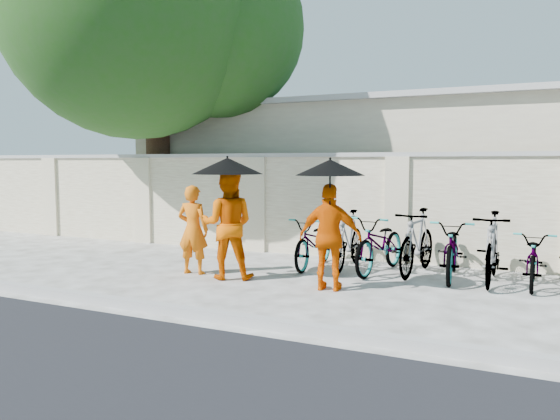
% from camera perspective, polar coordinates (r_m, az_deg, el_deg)
% --- Properties ---
extents(ground, '(80.00, 80.00, 0.00)m').
position_cam_1_polar(ground, '(8.59, -6.15, -7.76)').
color(ground, silver).
extents(kerb, '(40.00, 0.16, 0.12)m').
position_cam_1_polar(kerb, '(7.22, -13.32, -9.84)').
color(kerb, '#9C9C9C').
rests_on(kerb, ground).
extents(compound_wall, '(20.00, 0.30, 2.00)m').
position_cam_1_polar(compound_wall, '(10.91, 7.18, 0.27)').
color(compound_wall, '#F2EACB').
rests_on(compound_wall, ground).
extents(building_behind, '(14.00, 6.00, 3.20)m').
position_cam_1_polar(building_behind, '(14.34, 15.80, 3.65)').
color(building_behind, beige).
rests_on(building_behind, ground).
extents(shade_tree, '(6.70, 6.20, 8.20)m').
position_cam_1_polar(shade_tree, '(13.31, -13.51, 18.81)').
color(shade_tree, brown).
rests_on(shade_tree, ground).
extents(monk_left, '(0.59, 0.43, 1.51)m').
position_cam_1_polar(monk_left, '(9.36, -9.08, -2.04)').
color(monk_left, orange).
rests_on(monk_left, ground).
extents(monk_center, '(1.05, 0.93, 1.78)m').
position_cam_1_polar(monk_center, '(8.88, -5.48, -1.51)').
color(monk_center, '#D95300').
rests_on(monk_center, ground).
extents(parasol_center, '(1.14, 1.14, 0.96)m').
position_cam_1_polar(parasol_center, '(8.73, -5.52, 4.61)').
color(parasol_center, black).
rests_on(parasol_center, ground).
extents(monk_right, '(0.98, 0.52, 1.58)m').
position_cam_1_polar(monk_right, '(8.08, 5.26, -2.85)').
color(monk_right, '#D95000').
rests_on(monk_right, ground).
extents(parasol_right, '(1.01, 1.01, 1.04)m').
position_cam_1_polar(parasol_right, '(7.92, 5.26, 4.45)').
color(parasol_right, black).
rests_on(parasol_right, ground).
extents(bike_0, '(0.66, 1.76, 0.92)m').
position_cam_1_polar(bike_0, '(9.84, 3.62, -3.38)').
color(bike_0, '#8B8CA7').
rests_on(bike_0, ground).
extents(bike_1, '(0.53, 1.75, 1.04)m').
position_cam_1_polar(bike_1, '(9.73, 7.14, -3.13)').
color(bike_1, '#8B8CA7').
rests_on(bike_1, ground).
extents(bike_2, '(0.91, 1.97, 1.00)m').
position_cam_1_polar(bike_2, '(9.52, 10.47, -3.50)').
color(bike_2, '#8B8CA7').
rests_on(bike_2, ground).
extents(bike_3, '(0.69, 1.89, 1.11)m').
position_cam_1_polar(bike_3, '(9.49, 14.14, -3.25)').
color(bike_3, '#8B8CA7').
rests_on(bike_3, ground).
extents(bike_4, '(0.81, 1.92, 0.99)m').
position_cam_1_polar(bike_4, '(9.30, 17.63, -3.89)').
color(bike_4, '#8B8CA7').
rests_on(bike_4, ground).
extents(bike_5, '(0.53, 1.87, 1.12)m').
position_cam_1_polar(bike_5, '(9.15, 21.30, -3.71)').
color(bike_5, '#8B8CA7').
rests_on(bike_5, ground).
extents(bike_6, '(0.59, 1.66, 0.87)m').
position_cam_1_polar(bike_6, '(9.19, 25.02, -4.60)').
color(bike_6, '#8B8CA7').
rests_on(bike_6, ground).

